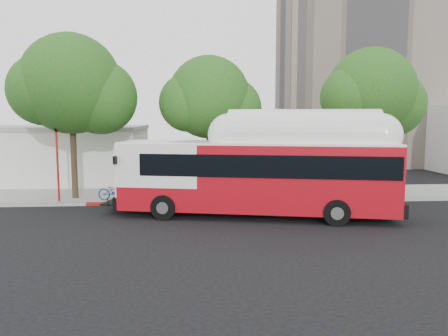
{
  "coord_description": "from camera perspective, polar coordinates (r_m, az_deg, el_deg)",
  "views": [
    {
      "loc": [
        -2.07,
        -20.67,
        4.9
      ],
      "look_at": [
        -0.31,
        3.0,
        2.15
      ],
      "focal_mm": 35.0,
      "sensor_mm": 36.0,
      "label": 1
    }
  ],
  "objects": [
    {
      "name": "ground",
      "position": [
        21.35,
        1.43,
        -6.67
      ],
      "size": [
        120.0,
        120.0,
        0.0
      ],
      "primitive_type": "plane",
      "color": "black",
      "rests_on": "ground"
    },
    {
      "name": "sidewalk",
      "position": [
        27.68,
        0.1,
        -3.44
      ],
      "size": [
        60.0,
        5.0,
        0.15
      ],
      "primitive_type": "cube",
      "color": "gray",
      "rests_on": "ground"
    },
    {
      "name": "curb_strip",
      "position": [
        25.13,
        0.55,
        -4.47
      ],
      "size": [
        60.0,
        0.3,
        0.15
      ],
      "primitive_type": "cube",
      "color": "gray",
      "rests_on": "ground"
    },
    {
      "name": "red_curb_segment",
      "position": [
        25.06,
        -6.32,
        -4.53
      ],
      "size": [
        10.0,
        0.32,
        0.16
      ],
      "primitive_type": "cube",
      "color": "#9E1211",
      "rests_on": "ground"
    },
    {
      "name": "street_tree_left",
      "position": [
        27.07,
        -18.33,
        9.88
      ],
      "size": [
        6.67,
        5.8,
        9.74
      ],
      "color": "#2D2116",
      "rests_on": "ground"
    },
    {
      "name": "street_tree_mid",
      "position": [
        26.79,
        -1.11,
        8.75
      ],
      "size": [
        5.75,
        5.0,
        8.62
      ],
      "color": "#2D2116",
      "rests_on": "ground"
    },
    {
      "name": "street_tree_right",
      "position": [
        28.95,
        19.42,
        8.92
      ],
      "size": [
        6.21,
        5.4,
        9.18
      ],
      "color": "#2D2116",
      "rests_on": "ground"
    },
    {
      "name": "apartment_tower",
      "position": [
        54.16,
        18.79,
        19.85
      ],
      "size": [
        18.0,
        18.0,
        37.0
      ],
      "color": "tan",
      "rests_on": "ground"
    },
    {
      "name": "low_commercial_bldg",
      "position": [
        36.77,
        -23.18,
        1.78
      ],
      "size": [
        16.2,
        10.2,
        4.25
      ],
      "color": "silver",
      "rests_on": "ground"
    },
    {
      "name": "transit_bus",
      "position": [
        21.56,
        4.46,
        -1.18
      ],
      "size": [
        14.6,
        5.73,
        4.26
      ],
      "rotation": [
        0.0,
        0.0,
        -0.22
      ],
      "color": "#A30B16",
      "rests_on": "ground"
    },
    {
      "name": "signal_pole",
      "position": [
        26.41,
        -20.91,
        0.38
      ],
      "size": [
        0.12,
        0.41,
        4.36
      ],
      "color": "#B31513",
      "rests_on": "ground"
    }
  ]
}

